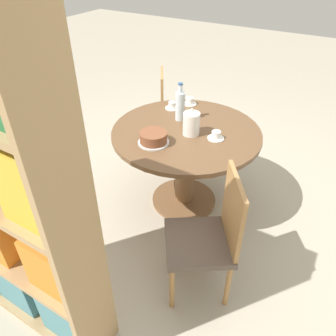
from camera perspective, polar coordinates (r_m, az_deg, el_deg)
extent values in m
plane|color=#B2A893|center=(3.09, 2.76, -5.62)|extent=(14.00, 14.00, 0.00)
cylinder|color=brown|center=(3.08, 2.77, -5.41)|extent=(0.59, 0.59, 0.03)
cylinder|color=brown|center=(2.86, 2.97, -0.03)|extent=(0.17, 0.17, 0.68)
cylinder|color=brown|center=(2.66, 3.20, 6.23)|extent=(1.21, 1.21, 0.04)
cylinder|color=#A87A47|center=(2.44, 0.14, -13.20)|extent=(0.03, 0.03, 0.39)
cylinder|color=#A87A47|center=(2.22, 0.69, -20.20)|extent=(0.03, 0.03, 0.39)
cylinder|color=#A87A47|center=(2.48, 8.68, -12.72)|extent=(0.03, 0.03, 0.39)
cylinder|color=#A87A47|center=(2.27, 10.37, -19.49)|extent=(0.03, 0.03, 0.39)
cube|color=brown|center=(2.18, 5.28, -12.76)|extent=(0.58, 0.58, 0.04)
cube|color=#A87A47|center=(2.02, 11.26, -7.41)|extent=(0.24, 0.35, 0.48)
cylinder|color=#A87A47|center=(3.55, 5.17, 4.31)|extent=(0.03, 0.03, 0.39)
cylinder|color=#A87A47|center=(3.86, 4.71, 7.09)|extent=(0.03, 0.03, 0.39)
cylinder|color=#A87A47|center=(3.53, -0.66, 4.29)|extent=(0.03, 0.03, 0.39)
cylinder|color=#A87A47|center=(3.85, -0.68, 7.08)|extent=(0.03, 0.03, 0.39)
cube|color=brown|center=(3.59, 2.21, 8.77)|extent=(0.58, 0.58, 0.04)
cube|color=#A87A47|center=(3.48, -1.02, 12.62)|extent=(0.23, 0.35, 0.48)
cube|color=tan|center=(1.48, -15.89, -11.23)|extent=(0.04, 0.28, 1.98)
cube|color=tan|center=(1.81, -22.79, -2.96)|extent=(0.90, 0.02, 1.98)
cube|color=tan|center=(2.46, -19.72, -22.60)|extent=(0.83, 0.27, 0.04)
cube|color=tan|center=(2.09, -22.39, -15.54)|extent=(0.83, 0.27, 0.04)
cube|color=tan|center=(1.76, -25.97, -5.18)|extent=(0.83, 0.27, 0.04)
cube|color=teal|center=(2.46, -24.07, -17.23)|extent=(0.37, 0.21, 0.31)
cube|color=teal|center=(2.17, -16.30, -22.43)|extent=(0.37, 0.21, 0.41)
cube|color=orange|center=(1.82, -18.15, -15.44)|extent=(0.33, 0.21, 0.32)
cube|color=gold|center=(1.46, -21.68, -2.35)|extent=(0.31, 0.21, 0.38)
cube|color=#28703D|center=(1.27, -26.86, 14.57)|extent=(0.35, 0.21, 0.31)
cylinder|color=white|center=(2.56, 4.08, 7.69)|extent=(0.13, 0.13, 0.18)
cone|color=white|center=(2.52, 4.17, 9.70)|extent=(0.12, 0.12, 0.02)
sphere|color=white|center=(2.51, 4.19, 10.11)|extent=(0.02, 0.02, 0.02)
cylinder|color=silver|center=(2.77, 2.12, 10.68)|extent=(0.08, 0.08, 0.24)
cylinder|color=silver|center=(2.71, 2.19, 13.64)|extent=(0.04, 0.04, 0.07)
cylinder|color=#2D5184|center=(2.69, 2.21, 14.43)|extent=(0.04, 0.04, 0.01)
cylinder|color=silver|center=(2.48, -2.53, 4.48)|extent=(0.24, 0.24, 0.01)
cylinder|color=brown|center=(2.46, -2.56, 5.38)|extent=(0.21, 0.21, 0.08)
cylinder|color=white|center=(2.56, 8.28, 5.12)|extent=(0.13, 0.13, 0.01)
cylinder|color=white|center=(2.54, 8.35, 5.74)|extent=(0.07, 0.07, 0.06)
cylinder|color=white|center=(3.01, 0.76, 10.41)|extent=(0.13, 0.13, 0.01)
cylinder|color=white|center=(3.00, 0.77, 10.97)|extent=(0.07, 0.07, 0.06)
cylinder|color=white|center=(3.10, 3.81, 11.10)|extent=(0.13, 0.13, 0.01)
cylinder|color=white|center=(3.09, 3.83, 11.64)|extent=(0.07, 0.07, 0.06)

